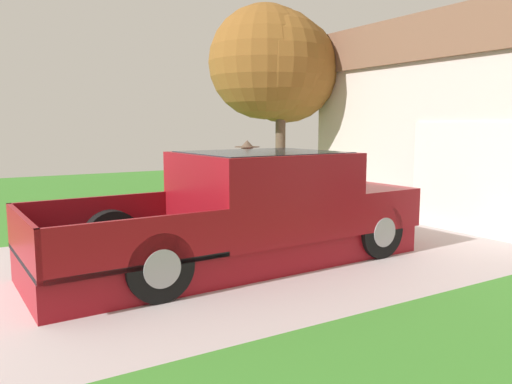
% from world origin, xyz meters
% --- Properties ---
extents(pickup_truck, '(2.23, 5.61, 1.59)m').
position_xyz_m(pickup_truck, '(0.22, 4.69, 0.72)').
color(pickup_truck, maroon).
rests_on(pickup_truck, ground).
extents(person_with_hat, '(0.49, 0.44, 1.71)m').
position_xyz_m(person_with_hat, '(-1.36, 5.42, 0.96)').
color(person_with_hat, brown).
rests_on(person_with_hat, ground).
extents(handbag, '(0.29, 0.17, 0.38)m').
position_xyz_m(handbag, '(-1.46, 5.24, 0.12)').
color(handbag, tan).
rests_on(handbag, ground).
extents(front_yard_tree, '(2.82, 3.24, 4.84)m').
position_xyz_m(front_yard_tree, '(-4.10, 7.80, 3.41)').
color(front_yard_tree, brown).
rests_on(front_yard_tree, ground).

